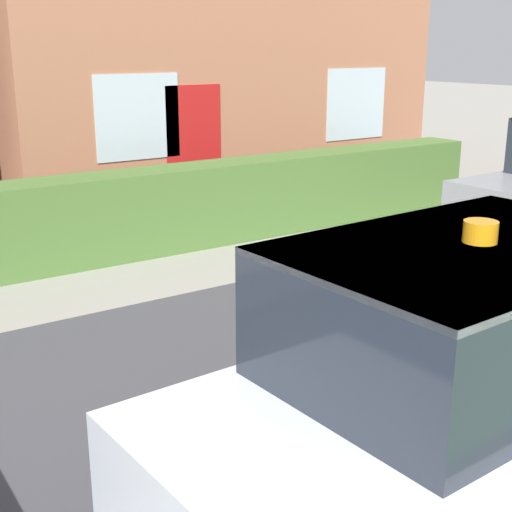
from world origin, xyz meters
TOP-DOWN VIEW (x-y plane):
  - road_strip at (0.00, 4.02)m, footprint 28.00×5.94m
  - garden_hedge at (0.78, 8.79)m, footprint 12.95×0.71m
  - police_car at (0.74, 2.78)m, footprint 4.49×1.90m

SIDE VIEW (x-z plane):
  - road_strip at x=0.00m, z-range 0.00..0.01m
  - garden_hedge at x=0.78m, z-range 0.00..1.12m
  - police_car at x=0.74m, z-range -0.09..1.66m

